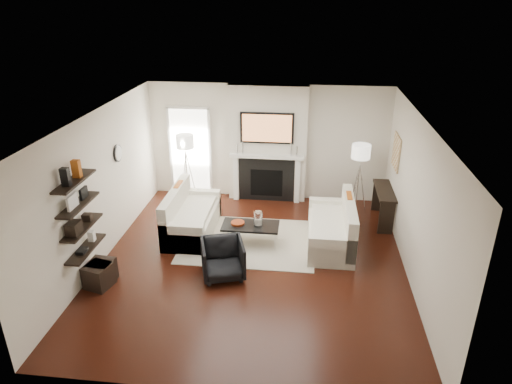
# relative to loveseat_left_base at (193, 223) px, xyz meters

# --- Properties ---
(room_envelope) EXTENTS (6.00, 6.00, 6.00)m
(room_envelope) POSITION_rel_loveseat_left_base_xyz_m (1.36, -1.00, 1.14)
(room_envelope) COLOR #33130B
(room_envelope) RESTS_ON ground
(chimney_breast) EXTENTS (1.80, 0.25, 2.70)m
(chimney_breast) POSITION_rel_loveseat_left_base_xyz_m (1.36, 1.87, 1.14)
(chimney_breast) COLOR silver
(chimney_breast) RESTS_ON floor
(fireplace_surround) EXTENTS (1.30, 0.02, 1.04)m
(fireplace_surround) POSITION_rel_loveseat_left_base_xyz_m (1.36, 1.74, 0.31)
(fireplace_surround) COLOR black
(fireplace_surround) RESTS_ON floor
(firebox) EXTENTS (0.75, 0.02, 0.65)m
(firebox) POSITION_rel_loveseat_left_base_xyz_m (1.36, 1.73, 0.24)
(firebox) COLOR black
(firebox) RESTS_ON floor
(mantel_pilaster_l) EXTENTS (0.12, 0.08, 1.10)m
(mantel_pilaster_l) POSITION_rel_loveseat_left_base_xyz_m (0.64, 1.71, 0.34)
(mantel_pilaster_l) COLOR white
(mantel_pilaster_l) RESTS_ON floor
(mantel_pilaster_r) EXTENTS (0.12, 0.08, 1.10)m
(mantel_pilaster_r) POSITION_rel_loveseat_left_base_xyz_m (2.08, 1.71, 0.34)
(mantel_pilaster_r) COLOR white
(mantel_pilaster_r) RESTS_ON floor
(mantel_shelf) EXTENTS (1.70, 0.18, 0.07)m
(mantel_shelf) POSITION_rel_loveseat_left_base_xyz_m (1.36, 1.69, 0.91)
(mantel_shelf) COLOR white
(mantel_shelf) RESTS_ON chimney_breast
(tv_body) EXTENTS (1.20, 0.06, 0.70)m
(tv_body) POSITION_rel_loveseat_left_base_xyz_m (1.36, 1.71, 1.57)
(tv_body) COLOR black
(tv_body) RESTS_ON chimney_breast
(tv_screen) EXTENTS (1.10, 0.00, 0.62)m
(tv_screen) POSITION_rel_loveseat_left_base_xyz_m (1.36, 1.68, 1.57)
(tv_screen) COLOR #BF723F
(tv_screen) RESTS_ON tv_body
(candlestick_l_tall) EXTENTS (0.04, 0.04, 0.30)m
(candlestick_l_tall) POSITION_rel_loveseat_left_base_xyz_m (0.81, 1.70, 1.09)
(candlestick_l_tall) COLOR silver
(candlestick_l_tall) RESTS_ON mantel_shelf
(candlestick_l_short) EXTENTS (0.04, 0.04, 0.24)m
(candlestick_l_short) POSITION_rel_loveseat_left_base_xyz_m (0.68, 1.70, 1.06)
(candlestick_l_short) COLOR silver
(candlestick_l_short) RESTS_ON mantel_shelf
(candlestick_r_tall) EXTENTS (0.04, 0.04, 0.30)m
(candlestick_r_tall) POSITION_rel_loveseat_left_base_xyz_m (1.91, 1.70, 1.09)
(candlestick_r_tall) COLOR silver
(candlestick_r_tall) RESTS_ON mantel_shelf
(candlestick_r_short) EXTENTS (0.04, 0.04, 0.24)m
(candlestick_r_short) POSITION_rel_loveseat_left_base_xyz_m (2.04, 1.70, 1.06)
(candlestick_r_short) COLOR silver
(candlestick_r_short) RESTS_ON mantel_shelf
(hallway_panel) EXTENTS (0.90, 0.02, 2.10)m
(hallway_panel) POSITION_rel_loveseat_left_base_xyz_m (-0.49, 1.98, 0.84)
(hallway_panel) COLOR white
(hallway_panel) RESTS_ON floor
(door_trim_l) EXTENTS (0.06, 0.06, 2.16)m
(door_trim_l) POSITION_rel_loveseat_left_base_xyz_m (-0.97, 1.96, 0.84)
(door_trim_l) COLOR white
(door_trim_l) RESTS_ON floor
(door_trim_r) EXTENTS (0.06, 0.06, 2.16)m
(door_trim_r) POSITION_rel_loveseat_left_base_xyz_m (-0.01, 1.96, 0.84)
(door_trim_r) COLOR white
(door_trim_r) RESTS_ON floor
(door_trim_top) EXTENTS (1.02, 0.06, 0.06)m
(door_trim_top) POSITION_rel_loveseat_left_base_xyz_m (-0.49, 1.96, 1.92)
(door_trim_top) COLOR white
(door_trim_top) RESTS_ON wall_back
(rug) EXTENTS (2.60, 2.00, 0.01)m
(rug) POSITION_rel_loveseat_left_base_xyz_m (1.19, -0.25, -0.20)
(rug) COLOR #B6AC95
(rug) RESTS_ON floor
(loveseat_left_base) EXTENTS (0.85, 1.80, 0.42)m
(loveseat_left_base) POSITION_rel_loveseat_left_base_xyz_m (0.00, 0.00, 0.00)
(loveseat_left_base) COLOR silver
(loveseat_left_base) RESTS_ON floor
(loveseat_left_back) EXTENTS (0.18, 1.80, 0.80)m
(loveseat_left_back) POSITION_rel_loveseat_left_base_xyz_m (-0.33, 0.00, 0.32)
(loveseat_left_back) COLOR silver
(loveseat_left_back) RESTS_ON floor
(loveseat_left_arm_n) EXTENTS (0.85, 0.18, 0.60)m
(loveseat_left_arm_n) POSITION_rel_loveseat_left_base_xyz_m (0.00, -0.81, 0.09)
(loveseat_left_arm_n) COLOR silver
(loveseat_left_arm_n) RESTS_ON floor
(loveseat_left_arm_s) EXTENTS (0.85, 0.18, 0.60)m
(loveseat_left_arm_s) POSITION_rel_loveseat_left_base_xyz_m (0.00, 0.81, 0.09)
(loveseat_left_arm_s) COLOR silver
(loveseat_left_arm_s) RESTS_ON floor
(loveseat_left_cushion) EXTENTS (0.63, 1.44, 0.10)m
(loveseat_left_cushion) POSITION_rel_loveseat_left_base_xyz_m (0.05, 0.00, 0.26)
(loveseat_left_cushion) COLOR silver
(loveseat_left_cushion) RESTS_ON loveseat_left_base
(pillow_left_orange) EXTENTS (0.10, 0.42, 0.42)m
(pillow_left_orange) POSITION_rel_loveseat_left_base_xyz_m (-0.33, 0.30, 0.52)
(pillow_left_orange) COLOR #A85014
(pillow_left_orange) RESTS_ON loveseat_left_cushion
(pillow_left_charcoal) EXTENTS (0.10, 0.40, 0.40)m
(pillow_left_charcoal) POSITION_rel_loveseat_left_base_xyz_m (-0.33, -0.30, 0.51)
(pillow_left_charcoal) COLOR black
(pillow_left_charcoal) RESTS_ON loveseat_left_cushion
(loveseat_right_base) EXTENTS (0.85, 1.80, 0.42)m
(loveseat_right_base) POSITION_rel_loveseat_left_base_xyz_m (2.79, -0.17, 0.00)
(loveseat_right_base) COLOR silver
(loveseat_right_base) RESTS_ON floor
(loveseat_right_back) EXTENTS (0.18, 1.80, 0.80)m
(loveseat_right_back) POSITION_rel_loveseat_left_base_xyz_m (3.12, -0.17, 0.32)
(loveseat_right_back) COLOR silver
(loveseat_right_back) RESTS_ON floor
(loveseat_right_arm_n) EXTENTS (0.85, 0.18, 0.60)m
(loveseat_right_arm_n) POSITION_rel_loveseat_left_base_xyz_m (2.79, -0.98, 0.09)
(loveseat_right_arm_n) COLOR silver
(loveseat_right_arm_n) RESTS_ON floor
(loveseat_right_arm_s) EXTENTS (0.85, 0.18, 0.60)m
(loveseat_right_arm_s) POSITION_rel_loveseat_left_base_xyz_m (2.79, 0.64, 0.09)
(loveseat_right_arm_s) COLOR silver
(loveseat_right_arm_s) RESTS_ON floor
(loveseat_right_cushion) EXTENTS (0.63, 1.44, 0.10)m
(loveseat_right_cushion) POSITION_rel_loveseat_left_base_xyz_m (2.74, -0.17, 0.26)
(loveseat_right_cushion) COLOR silver
(loveseat_right_cushion) RESTS_ON loveseat_right_base
(pillow_right_orange) EXTENTS (0.10, 0.42, 0.42)m
(pillow_right_orange) POSITION_rel_loveseat_left_base_xyz_m (3.12, 0.13, 0.52)
(pillow_right_orange) COLOR #A85014
(pillow_right_orange) RESTS_ON loveseat_right_cushion
(pillow_right_charcoal) EXTENTS (0.10, 0.40, 0.40)m
(pillow_right_charcoal) POSITION_rel_loveseat_left_base_xyz_m (3.12, -0.47, 0.51)
(pillow_right_charcoal) COLOR black
(pillow_right_charcoal) RESTS_ON loveseat_right_cushion
(coffee_table) EXTENTS (1.10, 0.55, 0.04)m
(coffee_table) POSITION_rel_loveseat_left_base_xyz_m (1.24, -0.34, 0.19)
(coffee_table) COLOR black
(coffee_table) RESTS_ON floor
(coffee_leg_nw) EXTENTS (0.02, 0.02, 0.38)m
(coffee_leg_nw) POSITION_rel_loveseat_left_base_xyz_m (0.74, -0.56, -0.02)
(coffee_leg_nw) COLOR silver
(coffee_leg_nw) RESTS_ON floor
(coffee_leg_ne) EXTENTS (0.02, 0.02, 0.38)m
(coffee_leg_ne) POSITION_rel_loveseat_left_base_xyz_m (1.74, -0.56, -0.02)
(coffee_leg_ne) COLOR silver
(coffee_leg_ne) RESTS_ON floor
(coffee_leg_sw) EXTENTS (0.02, 0.02, 0.38)m
(coffee_leg_sw) POSITION_rel_loveseat_left_base_xyz_m (0.74, -0.12, -0.02)
(coffee_leg_sw) COLOR silver
(coffee_leg_sw) RESTS_ON floor
(coffee_leg_se) EXTENTS (0.02, 0.02, 0.38)m
(coffee_leg_se) POSITION_rel_loveseat_left_base_xyz_m (1.74, -0.12, -0.02)
(coffee_leg_se) COLOR silver
(coffee_leg_se) RESTS_ON floor
(hurricane_glass) EXTENTS (0.17, 0.17, 0.29)m
(hurricane_glass) POSITION_rel_loveseat_left_base_xyz_m (1.39, -0.34, 0.35)
(hurricane_glass) COLOR white
(hurricane_glass) RESTS_ON coffee_table
(hurricane_candle) EXTENTS (0.09, 0.09, 0.13)m
(hurricane_candle) POSITION_rel_loveseat_left_base_xyz_m (1.39, -0.34, 0.29)
(hurricane_candle) COLOR white
(hurricane_candle) RESTS_ON coffee_table
(copper_bowl) EXTENTS (0.26, 0.26, 0.04)m
(copper_bowl) POSITION_rel_loveseat_left_base_xyz_m (0.99, -0.34, 0.24)
(copper_bowl) COLOR #A13C1A
(copper_bowl) RESTS_ON coffee_table
(armchair) EXTENTS (0.87, 0.84, 0.73)m
(armchair) POSITION_rel_loveseat_left_base_xyz_m (0.91, -1.48, 0.15)
(armchair) COLOR black
(armchair) RESTS_ON floor
(lamp_left_post) EXTENTS (0.02, 0.02, 1.20)m
(lamp_left_post) POSITION_rel_loveseat_left_base_xyz_m (-0.49, 1.56, 0.39)
(lamp_left_post) COLOR silver
(lamp_left_post) RESTS_ON floor
(lamp_left_shade) EXTENTS (0.40, 0.40, 0.30)m
(lamp_left_shade) POSITION_rel_loveseat_left_base_xyz_m (-0.49, 1.56, 1.24)
(lamp_left_shade) COLOR white
(lamp_left_shade) RESTS_ON lamp_left_post
(lamp_left_leg_a) EXTENTS (0.25, 0.02, 1.23)m
(lamp_left_leg_a) POSITION_rel_loveseat_left_base_xyz_m (-0.38, 1.56, 0.39)
(lamp_left_leg_a) COLOR silver
(lamp_left_leg_a) RESTS_ON floor
(lamp_left_leg_b) EXTENTS (0.14, 0.22, 1.23)m
(lamp_left_leg_b) POSITION_rel_loveseat_left_base_xyz_m (-0.55, 1.65, 0.39)
(lamp_left_leg_b) COLOR silver
(lamp_left_leg_b) RESTS_ON floor
(lamp_left_leg_c) EXTENTS (0.14, 0.22, 1.23)m
(lamp_left_leg_c) POSITION_rel_loveseat_left_base_xyz_m (-0.55, 1.46, 0.39)
(lamp_left_leg_c) COLOR silver
(lamp_left_leg_c) RESTS_ON floor
(lamp_right_post) EXTENTS (0.02, 0.02, 1.20)m
(lamp_right_post) POSITION_rel_loveseat_left_base_xyz_m (3.41, 1.30, 0.39)
(lamp_right_post) COLOR silver
(lamp_right_post) RESTS_ON floor
(lamp_right_shade) EXTENTS (0.40, 0.40, 0.30)m
(lamp_right_shade) POSITION_rel_loveseat_left_base_xyz_m (3.41, 1.30, 1.24)
(lamp_right_shade) COLOR white
(lamp_right_shade) RESTS_ON lamp_right_post
(lamp_right_leg_a) EXTENTS (0.25, 0.02, 1.23)m
(lamp_right_leg_a) POSITION_rel_loveseat_left_base_xyz_m (3.52, 1.30, 0.39)
(lamp_right_leg_a) COLOR silver
(lamp_right_leg_a) RESTS_ON floor
(lamp_right_leg_b) EXTENTS (0.14, 0.22, 1.23)m
(lamp_right_leg_b) POSITION_rel_loveseat_left_base_xyz_m (3.35, 1.39, 0.39)
(lamp_right_leg_b) COLOR silver
(lamp_right_leg_b) RESTS_ON floor
(lamp_right_leg_c) EXTENTS (0.14, 0.22, 1.23)m
(lamp_right_leg_c) POSITION_rel_loveseat_left_base_xyz_m (3.35, 1.20, 0.39)
(lamp_right_leg_c) COLOR silver
(lamp_right_leg_c) RESTS_ON floor
(console_top) EXTENTS (0.35, 1.20, 0.04)m
(console_top) POSITION_rel_loveseat_left_base_xyz_m (3.93, 0.93, 0.52)
(console_top) COLOR black
(console_top) RESTS_ON floor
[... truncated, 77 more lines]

